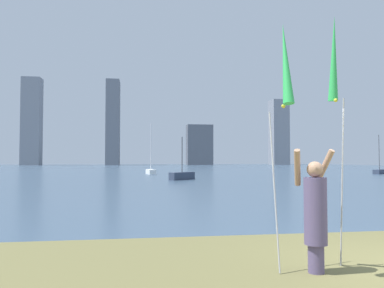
# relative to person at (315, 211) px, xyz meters

# --- Properties ---
(ground) EXTENTS (120.00, 138.00, 0.12)m
(ground) POSITION_rel_person_xyz_m (1.72, 50.75, -0.97)
(ground) COLOR brown
(person) EXTENTS (0.68, 0.50, 1.86)m
(person) POSITION_rel_person_xyz_m (0.00, 0.00, 0.00)
(person) COLOR #594C72
(person) RESTS_ON ground
(kite_flag_left) EXTENTS (0.16, 0.87, 3.69)m
(kite_flag_left) POSITION_rel_person_xyz_m (-0.56, -0.26, 2.09)
(kite_flag_left) COLOR #B2B2B7
(kite_flag_left) RESTS_ON ground
(kite_flag_right) EXTENTS (0.16, 0.42, 4.07)m
(kite_flag_right) POSITION_rel_person_xyz_m (0.56, 0.40, 2.37)
(kite_flag_right) COLOR #B2B2B7
(kite_flag_right) RESTS_ON ground
(sailboat_2) EXTENTS (1.09, 2.99, 5.77)m
(sailboat_2) POSITION_rel_person_xyz_m (-0.86, 38.74, -0.56)
(sailboat_2) COLOR white
(sailboat_2) RESTS_ON ground
(sailboat_7) EXTENTS (2.34, 2.22, 3.54)m
(sailboat_7) POSITION_rel_person_xyz_m (1.17, 25.94, -0.57)
(sailboat_7) COLOR #333D51
(sailboat_7) RESTS_ON ground
(sailboat_8) EXTENTS (2.34, 2.05, 4.47)m
(sailboat_8) POSITION_rel_person_xyz_m (24.91, 34.67, -0.61)
(sailboat_8) COLOR #333D51
(sailboat_8) RESTS_ON ground
(skyline_tower_0) EXTENTS (4.97, 4.28, 24.11)m
(skyline_tower_0) POSITION_rel_person_xyz_m (-30.78, 105.16, 11.14)
(skyline_tower_0) COLOR gray
(skyline_tower_0) RESTS_ON ground
(skyline_tower_1) EXTENTS (3.71, 7.93, 24.03)m
(skyline_tower_1) POSITION_rel_person_xyz_m (-8.87, 106.15, 11.10)
(skyline_tower_1) COLOR slate
(skyline_tower_1) RESTS_ON ground
(skyline_tower_2) EXTENTS (7.46, 4.43, 11.68)m
(skyline_tower_2) POSITION_rel_person_xyz_m (16.07, 105.39, 4.93)
(skyline_tower_2) COLOR #565B66
(skyline_tower_2) RESTS_ON ground
(skyline_tower_3) EXTENTS (4.86, 5.06, 19.25)m
(skyline_tower_3) POSITION_rel_person_xyz_m (39.73, 103.43, 8.71)
(skyline_tower_3) COLOR gray
(skyline_tower_3) RESTS_ON ground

